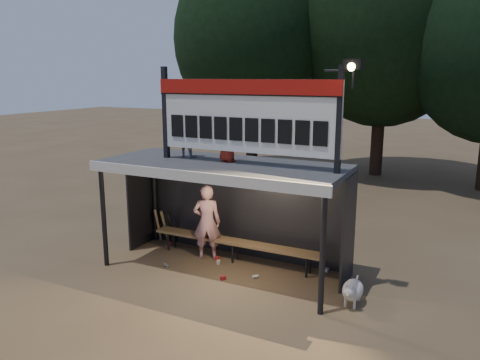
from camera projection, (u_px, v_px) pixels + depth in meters
ground at (223, 270)px, 9.94m from camera, size 80.00×80.00×0.00m
player at (207, 222)px, 10.42m from camera, size 0.73×0.61×1.69m
child_a at (187, 134)px, 10.02m from camera, size 0.48×0.38×0.97m
child_b at (228, 138)px, 9.44m from camera, size 0.55×0.48×0.95m
dugout_shelter at (228, 183)px, 9.75m from camera, size 5.10×2.08×2.32m
scoreboard_assembly at (247, 114)px, 8.96m from camera, size 4.10×0.27×1.99m
bench at (235, 243)px, 10.32m from camera, size 4.00×0.35×0.48m
tree_left at (252, 39)px, 19.21m from camera, size 6.46×6.46×9.27m
tree_mid at (385, 20)px, 18.21m from camera, size 7.22×7.22×10.36m
dog at (352, 290)px, 8.37m from camera, size 0.36×0.81×0.49m
bats at (165, 226)px, 11.46m from camera, size 0.47×0.33×0.84m
litter at (225, 264)px, 10.15m from camera, size 3.99×1.44×0.08m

